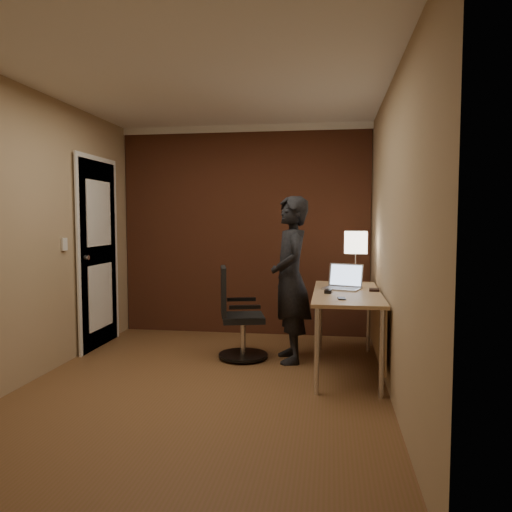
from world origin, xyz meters
name	(u,v)px	position (x,y,z in m)	size (l,w,h in m)	color
room	(215,221)	(-0.27, 1.54, 1.37)	(4.00, 4.00, 4.00)	brown
desk	(355,306)	(1.25, 0.61, 0.60)	(0.60, 1.50, 0.73)	tan
desk_lamp	(356,243)	(1.28, 1.16, 1.15)	(0.22, 0.22, 0.54)	silver
laptop	(344,282)	(1.16, 0.79, 0.79)	(0.40, 0.35, 0.23)	silver
mouse	(328,291)	(1.01, 0.48, 0.75)	(0.06, 0.10, 0.03)	black
phone	(342,298)	(1.12, 0.16, 0.73)	(0.06, 0.12, 0.01)	black
wallet	(374,290)	(1.43, 0.67, 0.74)	(0.09, 0.11, 0.02)	black
office_chair	(237,319)	(0.12, 0.82, 0.40)	(0.50, 0.56, 0.90)	black
person	(291,279)	(0.65, 0.84, 0.81)	(0.59, 0.39, 1.61)	black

